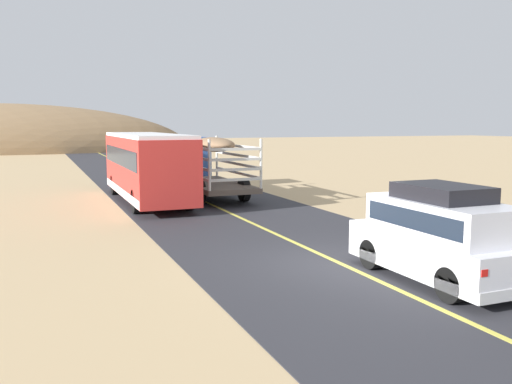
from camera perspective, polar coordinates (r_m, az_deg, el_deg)
ground_plane at (r=14.86m, az=8.28°, el=-7.27°), size 240.00×240.00×0.00m
road_surface at (r=14.85m, az=8.28°, el=-7.23°), size 8.00×120.00×0.02m
road_centre_line at (r=14.85m, az=8.28°, el=-7.18°), size 0.16×117.60×0.00m
suv_near at (r=13.31m, az=18.78°, el=-4.20°), size 1.90×4.62×2.29m
livestock_truck at (r=29.50m, az=-6.42°, el=3.48°), size 2.53×9.70×3.02m
bus at (r=25.94m, az=-11.43°, el=2.77°), size 2.54×10.00×3.21m
distant_hill at (r=78.44m, az=-25.26°, el=3.84°), size 50.54×17.37×12.64m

